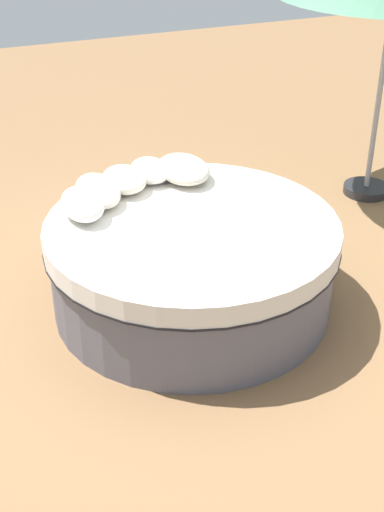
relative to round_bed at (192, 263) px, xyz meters
name	(u,v)px	position (x,y,z in m)	size (l,w,h in m)	color
ground_plane	(192,303)	(0.00, 0.00, -0.35)	(16.00, 16.00, 0.00)	olive
round_bed	(192,263)	(0.00, 0.00, 0.00)	(2.11, 2.11, 0.69)	#595966
throw_pillow_0	(183,169)	(-0.70, 0.21, 0.42)	(0.54, 0.39, 0.17)	beige
throw_pillow_1	(150,170)	(-0.78, -0.03, 0.42)	(0.40, 0.30, 0.16)	white
throw_pillow_2	(124,179)	(-0.69, -0.28, 0.42)	(0.43, 0.33, 0.17)	silver
throw_pillow_3	(98,191)	(-0.58, -0.51, 0.42)	(0.55, 0.31, 0.16)	silver
throw_pillow_4	(82,204)	(-0.38, -0.68, 0.43)	(0.46, 0.30, 0.20)	white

